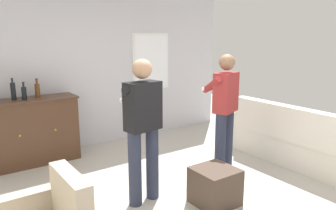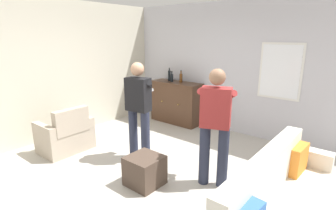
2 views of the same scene
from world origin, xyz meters
TOP-DOWN VIEW (x-y plane):
  - ground at (0.00, 0.00)m, footprint 10.40×10.40m
  - wall_back_with_window at (0.02, 2.66)m, footprint 5.20×0.15m
  - couch at (1.90, -0.06)m, footprint 0.57×2.41m
  - sideboard_cabinet at (-1.28, 2.30)m, footprint 1.29×0.49m
  - bottle_wine_green at (-1.38, 2.26)m, footprint 0.07×0.07m
  - bottle_liquor_amber at (-1.51, 2.33)m, footprint 0.07×0.07m
  - bottle_spirits_clear at (-1.17, 2.35)m, footprint 0.07×0.07m
  - ottoman at (0.11, -0.21)m, footprint 0.47×0.47m
  - person_standing_left at (-0.53, 0.33)m, footprint 0.55×0.50m
  - person_standing_right at (0.86, 0.43)m, footprint 0.52×0.52m

SIDE VIEW (x-z plane):
  - ground at x=0.00m, z-range 0.00..0.00m
  - ottoman at x=0.11m, z-range 0.00..0.43m
  - couch at x=1.90m, z-range -0.11..0.81m
  - sideboard_cabinet at x=-1.28m, z-range 0.00..1.01m
  - person_standing_left at x=-0.53m, z-range 0.10..1.78m
  - person_standing_right at x=0.86m, z-range 0.10..1.78m
  - bottle_wine_green at x=-1.38m, z-range 0.98..1.24m
  - bottle_spirits_clear at x=-1.17m, z-range 0.98..1.26m
  - bottle_liquor_amber at x=-1.51m, z-range 0.98..1.30m
  - wall_back_with_window at x=0.02m, z-range 0.00..2.80m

